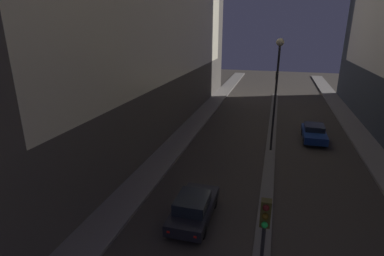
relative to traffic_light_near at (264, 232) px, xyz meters
The scene contains 6 objects.
median_strip 17.62m from the traffic_light_near, 90.00° to the left, with size 0.76×39.05×0.11m.
traffic_light_near is the anchor object (origin of this frame).
traffic_light_mid 28.65m from the traffic_light_near, 90.00° to the left, with size 0.32×0.42×4.31m.
street_lamp 15.05m from the traffic_light_near, 90.00° to the left, with size 0.56×0.56×8.56m.
car_left_lane 6.19m from the traffic_light_near, 128.39° to the left, with size 1.80×4.21×1.47m.
car_right_lane 18.73m from the traffic_light_near, 79.10° to the left, with size 1.84×4.08×1.39m.
Camera 1 is at (-0.04, -4.94, 9.36)m, focal length 28.00 mm.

